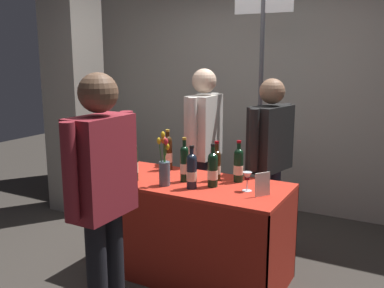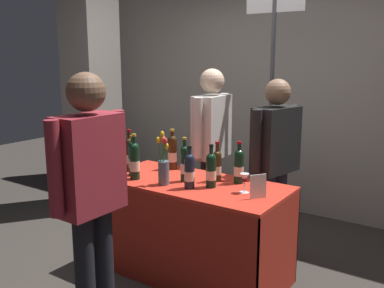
{
  "view_description": "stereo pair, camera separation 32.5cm",
  "coord_description": "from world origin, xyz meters",
  "px_view_note": "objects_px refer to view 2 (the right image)",
  "views": [
    {
      "loc": [
        1.52,
        -2.8,
        1.73
      ],
      "look_at": [
        0.0,
        0.0,
        1.07
      ],
      "focal_mm": 40.1,
      "sensor_mm": 36.0,
      "label": 1
    },
    {
      "loc": [
        1.8,
        -2.63,
        1.73
      ],
      "look_at": [
        0.0,
        0.0,
        1.07
      ],
      "focal_mm": 40.1,
      "sensor_mm": 36.0,
      "label": 2
    }
  ],
  "objects_px": {
    "taster_foreground_right": "(91,185)",
    "booth_signpost": "(272,91)",
    "featured_wine_bottle": "(130,154)",
    "display_bottle_0": "(211,170)",
    "vendor_presenter": "(275,154)",
    "wine_glass_near_vendor": "(245,179)",
    "flower_vase": "(163,166)",
    "concrete_pillar": "(91,70)",
    "tasting_table": "(192,212)"
  },
  "relations": [
    {
      "from": "taster_foreground_right",
      "to": "booth_signpost",
      "type": "xyz_separation_m",
      "value": [
        0.19,
        2.11,
        0.43
      ]
    },
    {
      "from": "featured_wine_bottle",
      "to": "booth_signpost",
      "type": "height_order",
      "value": "booth_signpost"
    },
    {
      "from": "display_bottle_0",
      "to": "vendor_presenter",
      "type": "xyz_separation_m",
      "value": [
        0.22,
        0.66,
        0.02
      ]
    },
    {
      "from": "wine_glass_near_vendor",
      "to": "flower_vase",
      "type": "distance_m",
      "value": 0.62
    },
    {
      "from": "concrete_pillar",
      "to": "vendor_presenter",
      "type": "height_order",
      "value": "concrete_pillar"
    },
    {
      "from": "taster_foreground_right",
      "to": "display_bottle_0",
      "type": "bearing_deg",
      "value": -14.51
    },
    {
      "from": "flower_vase",
      "to": "taster_foreground_right",
      "type": "distance_m",
      "value": 0.8
    },
    {
      "from": "featured_wine_bottle",
      "to": "taster_foreground_right",
      "type": "relative_size",
      "value": 0.22
    },
    {
      "from": "booth_signpost",
      "to": "display_bottle_0",
      "type": "bearing_deg",
      "value": -87.09
    },
    {
      "from": "tasting_table",
      "to": "taster_foreground_right",
      "type": "bearing_deg",
      "value": -93.68
    },
    {
      "from": "concrete_pillar",
      "to": "vendor_presenter",
      "type": "bearing_deg",
      "value": -3.48
    },
    {
      "from": "tasting_table",
      "to": "booth_signpost",
      "type": "relative_size",
      "value": 0.64
    },
    {
      "from": "vendor_presenter",
      "to": "taster_foreground_right",
      "type": "height_order",
      "value": "taster_foreground_right"
    },
    {
      "from": "concrete_pillar",
      "to": "tasting_table",
      "type": "bearing_deg",
      "value": -21.95
    },
    {
      "from": "concrete_pillar",
      "to": "wine_glass_near_vendor",
      "type": "distance_m",
      "value": 2.59
    },
    {
      "from": "flower_vase",
      "to": "taster_foreground_right",
      "type": "relative_size",
      "value": 0.25
    },
    {
      "from": "concrete_pillar",
      "to": "featured_wine_bottle",
      "type": "height_order",
      "value": "concrete_pillar"
    },
    {
      "from": "booth_signpost",
      "to": "flower_vase",
      "type": "bearing_deg",
      "value": -101.72
    },
    {
      "from": "concrete_pillar",
      "to": "featured_wine_bottle",
      "type": "relative_size",
      "value": 8.84
    },
    {
      "from": "flower_vase",
      "to": "vendor_presenter",
      "type": "bearing_deg",
      "value": 55.54
    },
    {
      "from": "tasting_table",
      "to": "display_bottle_0",
      "type": "xyz_separation_m",
      "value": [
        0.19,
        -0.03,
        0.38
      ]
    },
    {
      "from": "featured_wine_bottle",
      "to": "flower_vase",
      "type": "bearing_deg",
      "value": -17.28
    },
    {
      "from": "flower_vase",
      "to": "booth_signpost",
      "type": "relative_size",
      "value": 0.18
    },
    {
      "from": "booth_signpost",
      "to": "concrete_pillar",
      "type": "bearing_deg",
      "value": -169.79
    },
    {
      "from": "featured_wine_bottle",
      "to": "vendor_presenter",
      "type": "height_order",
      "value": "vendor_presenter"
    },
    {
      "from": "featured_wine_bottle",
      "to": "flower_vase",
      "type": "height_order",
      "value": "flower_vase"
    },
    {
      "from": "flower_vase",
      "to": "taster_foreground_right",
      "type": "xyz_separation_m",
      "value": [
        0.08,
        -0.8,
        0.07
      ]
    },
    {
      "from": "concrete_pillar",
      "to": "tasting_table",
      "type": "height_order",
      "value": "concrete_pillar"
    },
    {
      "from": "flower_vase",
      "to": "vendor_presenter",
      "type": "distance_m",
      "value": 0.98
    },
    {
      "from": "concrete_pillar",
      "to": "taster_foreground_right",
      "type": "bearing_deg",
      "value": -43.26
    },
    {
      "from": "featured_wine_bottle",
      "to": "concrete_pillar",
      "type": "bearing_deg",
      "value": 148.36
    },
    {
      "from": "featured_wine_bottle",
      "to": "taster_foreground_right",
      "type": "height_order",
      "value": "taster_foreground_right"
    },
    {
      "from": "display_bottle_0",
      "to": "booth_signpost",
      "type": "relative_size",
      "value": 0.14
    },
    {
      "from": "featured_wine_bottle",
      "to": "flower_vase",
      "type": "distance_m",
      "value": 0.5
    },
    {
      "from": "featured_wine_bottle",
      "to": "booth_signpost",
      "type": "relative_size",
      "value": 0.15
    },
    {
      "from": "concrete_pillar",
      "to": "tasting_table",
      "type": "distance_m",
      "value": 2.31
    },
    {
      "from": "concrete_pillar",
      "to": "featured_wine_bottle",
      "type": "xyz_separation_m",
      "value": [
        1.29,
        -0.8,
        -0.65
      ]
    },
    {
      "from": "tasting_table",
      "to": "display_bottle_0",
      "type": "height_order",
      "value": "display_bottle_0"
    },
    {
      "from": "vendor_presenter",
      "to": "booth_signpost",
      "type": "xyz_separation_m",
      "value": [
        -0.28,
        0.51,
        0.48
      ]
    },
    {
      "from": "tasting_table",
      "to": "taster_foreground_right",
      "type": "xyz_separation_m",
      "value": [
        -0.06,
        -0.97,
        0.46
      ]
    },
    {
      "from": "concrete_pillar",
      "to": "taster_foreground_right",
      "type": "height_order",
      "value": "concrete_pillar"
    },
    {
      "from": "featured_wine_bottle",
      "to": "display_bottle_0",
      "type": "bearing_deg",
      "value": -0.36
    },
    {
      "from": "concrete_pillar",
      "to": "vendor_presenter",
      "type": "relative_size",
      "value": 2.03
    },
    {
      "from": "vendor_presenter",
      "to": "taster_foreground_right",
      "type": "bearing_deg",
      "value": -3.85
    },
    {
      "from": "tasting_table",
      "to": "featured_wine_bottle",
      "type": "height_order",
      "value": "featured_wine_bottle"
    },
    {
      "from": "featured_wine_bottle",
      "to": "wine_glass_near_vendor",
      "type": "relative_size",
      "value": 2.54
    },
    {
      "from": "wine_glass_near_vendor",
      "to": "vendor_presenter",
      "type": "xyz_separation_m",
      "value": [
        -0.05,
        0.64,
        0.05
      ]
    },
    {
      "from": "concrete_pillar",
      "to": "flower_vase",
      "type": "relative_size",
      "value": 7.64
    },
    {
      "from": "wine_glass_near_vendor",
      "to": "taster_foreground_right",
      "type": "xyz_separation_m",
      "value": [
        -0.52,
        -0.96,
        0.11
      ]
    },
    {
      "from": "flower_vase",
      "to": "booth_signpost",
      "type": "height_order",
      "value": "booth_signpost"
    }
  ]
}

